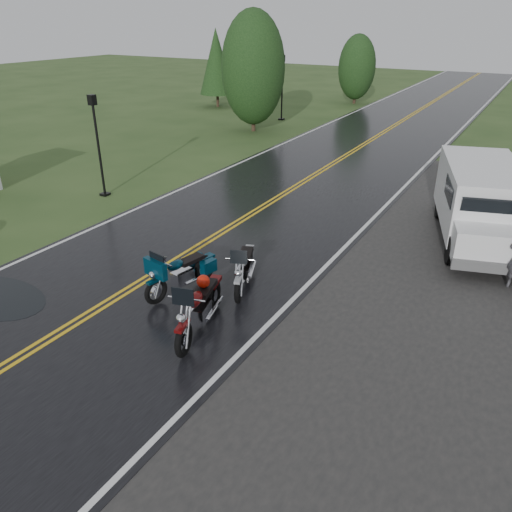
{
  "coord_description": "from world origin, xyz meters",
  "views": [
    {
      "loc": [
        8.24,
        -7.43,
        6.3
      ],
      "look_at": [
        2.8,
        2.0,
        1.0
      ],
      "focal_mm": 35.0,
      "sensor_mm": 36.0,
      "label": 1
    }
  ],
  "objects_px": {
    "lamp_post_near_left": "(98,147)",
    "lamp_post_far_left": "(282,88)",
    "motorcycle_silver": "(238,280)",
    "van_white": "(457,226)",
    "motorcycle_teal": "(155,282)",
    "motorcycle_red": "(183,327)"
  },
  "relations": [
    {
      "from": "motorcycle_red",
      "to": "motorcycle_silver",
      "type": "relative_size",
      "value": 1.13
    },
    {
      "from": "motorcycle_teal",
      "to": "lamp_post_near_left",
      "type": "bearing_deg",
      "value": 153.75
    },
    {
      "from": "motorcycle_silver",
      "to": "lamp_post_far_left",
      "type": "xyz_separation_m",
      "value": [
        -9.78,
        21.14,
        1.37
      ]
    },
    {
      "from": "motorcycle_red",
      "to": "van_white",
      "type": "bearing_deg",
      "value": 46.01
    },
    {
      "from": "motorcycle_silver",
      "to": "lamp_post_far_left",
      "type": "relative_size",
      "value": 0.55
    },
    {
      "from": "motorcycle_teal",
      "to": "van_white",
      "type": "height_order",
      "value": "van_white"
    },
    {
      "from": "motorcycle_teal",
      "to": "lamp_post_near_left",
      "type": "xyz_separation_m",
      "value": [
        -7.03,
        5.27,
        1.24
      ]
    },
    {
      "from": "motorcycle_silver",
      "to": "motorcycle_teal",
      "type": "bearing_deg",
      "value": -169.98
    },
    {
      "from": "motorcycle_silver",
      "to": "lamp_post_far_left",
      "type": "distance_m",
      "value": 23.33
    },
    {
      "from": "motorcycle_silver",
      "to": "lamp_post_near_left",
      "type": "distance_m",
      "value": 9.74
    },
    {
      "from": "motorcycle_silver",
      "to": "van_white",
      "type": "height_order",
      "value": "van_white"
    },
    {
      "from": "van_white",
      "to": "lamp_post_near_left",
      "type": "height_order",
      "value": "lamp_post_near_left"
    },
    {
      "from": "van_white",
      "to": "motorcycle_silver",
      "type": "bearing_deg",
      "value": -146.17
    },
    {
      "from": "van_white",
      "to": "motorcycle_teal",
      "type": "bearing_deg",
      "value": -150.44
    },
    {
      "from": "motorcycle_red",
      "to": "motorcycle_teal",
      "type": "distance_m",
      "value": 2.2
    },
    {
      "from": "van_white",
      "to": "lamp_post_near_left",
      "type": "relative_size",
      "value": 1.56
    },
    {
      "from": "van_white",
      "to": "lamp_post_far_left",
      "type": "bearing_deg",
      "value": 113.77
    },
    {
      "from": "motorcycle_teal",
      "to": "lamp_post_near_left",
      "type": "relative_size",
      "value": 0.58
    },
    {
      "from": "motorcycle_red",
      "to": "lamp_post_far_left",
      "type": "relative_size",
      "value": 0.62
    },
    {
      "from": "motorcycle_red",
      "to": "motorcycle_silver",
      "type": "bearing_deg",
      "value": 78.0
    },
    {
      "from": "lamp_post_near_left",
      "to": "lamp_post_far_left",
      "type": "relative_size",
      "value": 0.94
    },
    {
      "from": "lamp_post_near_left",
      "to": "motorcycle_teal",
      "type": "bearing_deg",
      "value": -36.89
    }
  ]
}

